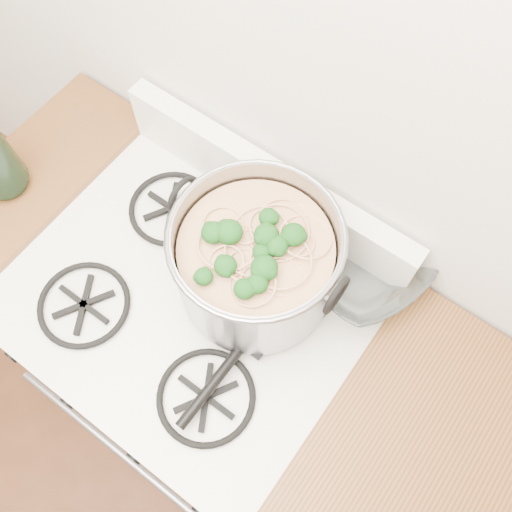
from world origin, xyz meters
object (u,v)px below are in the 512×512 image
(glass_bowl, at_px, (360,265))
(spatula, at_px, (257,327))
(stock_pot, at_px, (256,261))
(gas_range, at_px, (204,355))

(glass_bowl, bearing_deg, spatula, -112.05)
(stock_pot, xyz_separation_m, glass_bowl, (0.17, 0.16, -0.09))
(gas_range, relative_size, stock_pot, 2.47)
(gas_range, height_order, glass_bowl, glass_bowl)
(spatula, bearing_deg, stock_pot, 127.83)
(gas_range, xyz_separation_m, spatula, (0.17, 0.03, 0.50))
(gas_range, height_order, stock_pot, stock_pot)
(gas_range, bearing_deg, glass_bowl, 45.79)
(stock_pot, distance_m, glass_bowl, 0.25)
(spatula, height_order, glass_bowl, glass_bowl)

